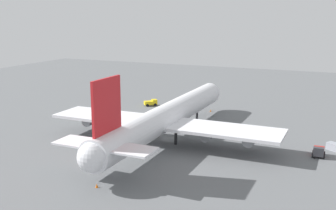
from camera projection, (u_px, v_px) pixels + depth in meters
ground_plane at (168, 139)px, 101.34m from camera, size 281.49×281.49×0.00m
cargo_airplane at (167, 117)px, 99.76m from camera, size 70.37×56.45×19.00m
maintenance_van at (151, 103)px, 137.45m from camera, size 4.36×4.59×2.07m
pushback_tractor at (319, 151)px, 88.48m from camera, size 3.74×2.68×2.37m
cargo_container_fore at (334, 147)px, 92.64m from camera, size 3.30×3.59×1.68m
safety_cone_nose at (211, 111)px, 129.26m from camera, size 0.51×0.51×0.73m
safety_cone_tail at (97, 186)px, 72.93m from camera, size 0.50×0.50×0.72m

